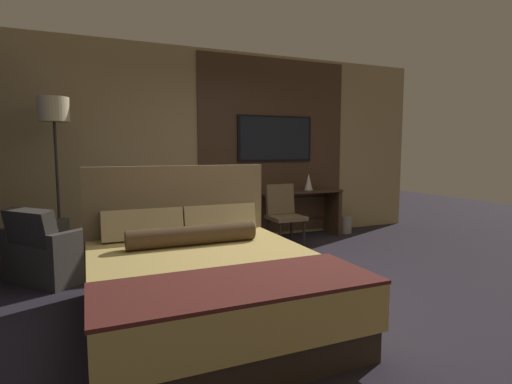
% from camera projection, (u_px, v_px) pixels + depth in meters
% --- Properties ---
extents(ground_plane, '(16.00, 16.00, 0.00)m').
position_uv_depth(ground_plane, '(295.00, 299.00, 3.65)').
color(ground_plane, '#28232D').
extents(wall_back_tv_panel, '(7.20, 0.09, 2.80)m').
position_uv_depth(wall_back_tv_panel, '(220.00, 147.00, 5.92)').
color(wall_back_tv_panel, tan).
rests_on(wall_back_tv_panel, ground_plane).
extents(bed, '(1.77, 2.09, 1.20)m').
position_uv_depth(bed, '(205.00, 281.00, 3.18)').
color(bed, '#33281E').
rests_on(bed, ground_plane).
extents(desk, '(1.94, 0.46, 0.73)m').
position_uv_depth(desk, '(280.00, 206.00, 6.13)').
color(desk, '#422D1E').
rests_on(desk, ground_plane).
extents(tv, '(1.25, 0.04, 0.70)m').
position_uv_depth(tv, '(275.00, 139.00, 6.19)').
color(tv, black).
extents(desk_chair, '(0.46, 0.46, 0.88)m').
position_uv_depth(desk_chair, '(283.00, 210.00, 5.50)').
color(desk_chair, brown).
rests_on(desk_chair, ground_plane).
extents(armchair_by_window, '(1.12, 1.12, 0.78)m').
position_uv_depth(armchair_by_window, '(58.00, 253.00, 4.24)').
color(armchair_by_window, '#47423D').
rests_on(armchair_by_window, ground_plane).
extents(floor_lamp, '(0.34, 0.34, 1.96)m').
position_uv_depth(floor_lamp, '(54.00, 124.00, 4.60)').
color(floor_lamp, '#282623').
rests_on(floor_lamp, ground_plane).
extents(vase_tall, '(0.13, 0.13, 0.26)m').
position_uv_depth(vase_tall, '(309.00, 182.00, 6.20)').
color(vase_tall, silver).
rests_on(vase_tall, desk).
extents(waste_bin, '(0.22, 0.22, 0.28)m').
position_uv_depth(waste_bin, '(345.00, 224.00, 6.53)').
color(waste_bin, gray).
rests_on(waste_bin, ground_plane).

